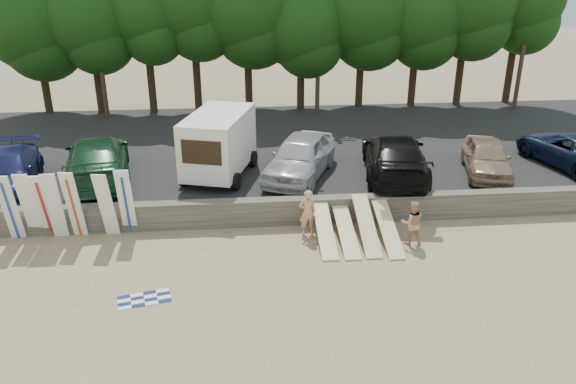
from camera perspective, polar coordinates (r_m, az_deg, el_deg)
name	(u,v)px	position (r m, az deg, el deg)	size (l,w,h in m)	color
ground	(323,262)	(18.48, 3.62, -7.14)	(120.00, 120.00, 0.00)	tan
seawall	(312,210)	(20.88, 2.43, -1.84)	(44.00, 0.50, 1.00)	#6B6356
parking_lot	(292,149)	(27.87, 0.42, 4.34)	(44.00, 14.50, 0.70)	#282828
treeline	(276,7)	(33.42, -1.24, 18.31)	(33.43, 6.40, 9.36)	#382616
utility_poles	(319,30)	(32.34, 3.14, 16.15)	(25.80, 0.26, 9.00)	#473321
box_trailer	(219,142)	(23.25, -7.06, 5.10)	(3.25, 4.58, 2.65)	white
car_0	(8,171)	(24.66, -26.54, 1.95)	(2.03, 5.00, 1.45)	#151B4A
car_1	(98,159)	(24.17, -18.79, 3.21)	(2.48, 6.10, 1.77)	#14391F
car_2	(300,156)	(23.20, 1.27, 3.63)	(2.06, 5.12, 1.75)	#B4B5B9
car_3	(395,156)	(23.64, 10.79, 3.60)	(2.46, 6.06, 1.76)	black
car_4	(487,157)	(24.98, 19.53, 3.36)	(1.73, 4.29, 1.46)	#9A7C62
car_5	(571,149)	(27.48, 26.77, 3.91)	(2.41, 5.22, 1.45)	black
surfboard_upright_0	(10,208)	(21.40, -26.42, -1.46)	(0.50, 0.06, 2.60)	white
surfboard_upright_1	(29,206)	(21.30, -24.82, -1.28)	(0.50, 0.06, 2.60)	white
surfboard_upright_2	(44,206)	(21.09, -23.53, -1.34)	(0.50, 0.06, 2.60)	white
surfboard_upright_3	(55,206)	(20.91, -22.62, -1.32)	(0.50, 0.06, 2.60)	white
surfboard_upright_4	(74,205)	(20.78, -20.96, -1.21)	(0.50, 0.06, 2.60)	white
surfboard_upright_5	(106,205)	(20.39, -17.99, -1.30)	(0.50, 0.06, 2.60)	white
surfboard_upright_6	(126,202)	(20.42, -16.13, -0.97)	(0.50, 0.06, 2.60)	white
surfboard_low_0	(325,229)	(19.56, 3.74, -3.75)	(0.56, 3.00, 0.07)	beige
surfboard_low_1	(346,230)	(19.71, 5.90, -3.87)	(0.56, 3.00, 0.07)	beige
surfboard_low_2	(366,225)	(19.75, 7.98, -3.33)	(0.56, 3.00, 0.07)	beige
surfboard_low_3	(388,228)	(19.89, 10.10, -3.64)	(0.56, 3.00, 0.07)	beige
beachgoer_a	(307,212)	(19.84, 1.99, -2.09)	(0.62, 0.41, 1.71)	tan
beachgoer_b	(412,223)	(19.69, 12.50, -3.08)	(0.77, 0.60, 1.59)	tan
cooler	(345,230)	(20.27, 5.86, -3.82)	(0.38, 0.30, 0.32)	#24863B
gear_bag	(385,224)	(21.02, 9.84, -3.19)	(0.30, 0.25, 0.22)	#C76717
beach_towel	(144,299)	(17.16, -14.41, -10.49)	(1.50, 1.50, 0.00)	white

